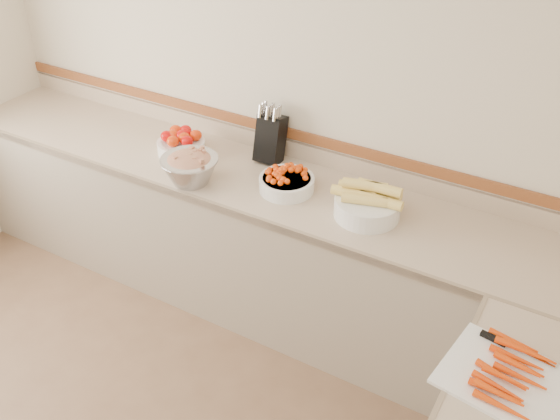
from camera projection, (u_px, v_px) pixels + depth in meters
The scene contains 8 objects.
back_wall at pixel (284, 90), 3.44m from camera, with size 4.00×4.00×0.00m, color beige.
counter_back at pixel (256, 242), 3.69m from camera, with size 4.00×0.65×1.08m.
knife_block at pixel (270, 137), 3.53m from camera, with size 0.15×0.18×0.35m.
tomato_bowl at pixel (181, 143), 3.64m from camera, with size 0.28×0.28×0.14m.
cherry_tomato_bowl at pixel (287, 181), 3.30m from camera, with size 0.30×0.30×0.16m.
corn_bowl at pixel (368, 203), 3.10m from camera, with size 0.37×0.33×0.20m.
rhubarb_bowl at pixel (190, 167), 3.35m from camera, with size 0.31×0.31×0.18m.
cutting_board at pixel (511, 377), 2.26m from camera, with size 0.52×0.43×0.07m.
Camera 1 is at (1.59, -0.79, 2.70)m, focal length 40.00 mm.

